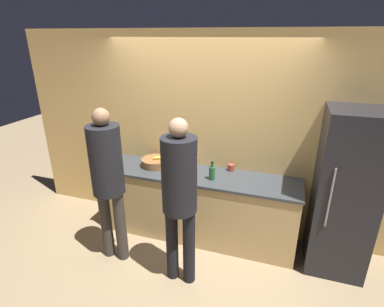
{
  "coord_description": "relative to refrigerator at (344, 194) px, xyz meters",
  "views": [
    {
      "loc": [
        1.01,
        -2.89,
        2.53
      ],
      "look_at": [
        0.0,
        0.14,
        1.25
      ],
      "focal_mm": 28.0,
      "sensor_mm": 36.0,
      "label": 1
    }
  ],
  "objects": [
    {
      "name": "ground_plane",
      "position": [
        -1.67,
        -0.33,
        -0.93
      ],
      "size": [
        14.0,
        14.0,
        0.0
      ],
      "primitive_type": "plane",
      "color": "#9E8460"
    },
    {
      "name": "wall_back",
      "position": [
        -1.67,
        0.34,
        0.37
      ],
      "size": [
        5.2,
        0.06,
        2.6
      ],
      "color": "#E0B266",
      "rests_on": "ground_plane"
    },
    {
      "name": "counter",
      "position": [
        -1.67,
        0.03,
        -0.48
      ],
      "size": [
        2.55,
        0.64,
        0.9
      ],
      "color": "tan",
      "rests_on": "ground_plane"
    },
    {
      "name": "refrigerator",
      "position": [
        0.0,
        0.0,
        0.0
      ],
      "size": [
        0.61,
        0.66,
        1.86
      ],
      "color": "#232328",
      "rests_on": "ground_plane"
    },
    {
      "name": "person_left",
      "position": [
        -2.48,
        -0.7,
        0.18
      ],
      "size": [
        0.35,
        0.35,
        1.84
      ],
      "color": "#38332D",
      "rests_on": "ground_plane"
    },
    {
      "name": "person_center",
      "position": [
        -1.6,
        -0.79,
        0.17
      ],
      "size": [
        0.35,
        0.35,
        1.84
      ],
      "color": "black",
      "rests_on": "ground_plane"
    },
    {
      "name": "fruit_bowl",
      "position": [
        -2.27,
        0.08,
        0.03
      ],
      "size": [
        0.36,
        0.36,
        0.14
      ],
      "color": "brown",
      "rests_on": "counter"
    },
    {
      "name": "utensil_crock",
      "position": [
        -1.8,
        0.24,
        0.05
      ],
      "size": [
        0.12,
        0.12,
        0.3
      ],
      "color": "#ADA393",
      "rests_on": "counter"
    },
    {
      "name": "bottle_green",
      "position": [
        -1.46,
        -0.07,
        0.07
      ],
      "size": [
        0.07,
        0.07,
        0.23
      ],
      "color": "#236033",
      "rests_on": "counter"
    },
    {
      "name": "bottle_clear",
      "position": [
        -2.01,
        -0.19,
        0.04
      ],
      "size": [
        0.05,
        0.05,
        0.16
      ],
      "color": "silver",
      "rests_on": "counter"
    },
    {
      "name": "cup_red",
      "position": [
        -1.29,
        0.24,
        0.02
      ],
      "size": [
        0.08,
        0.08,
        0.09
      ],
      "color": "#A33D33",
      "rests_on": "counter"
    },
    {
      "name": "cup_black",
      "position": [
        -1.91,
        0.08,
        0.01
      ],
      "size": [
        0.09,
        0.09,
        0.08
      ],
      "color": "#28282D",
      "rests_on": "counter"
    }
  ]
}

